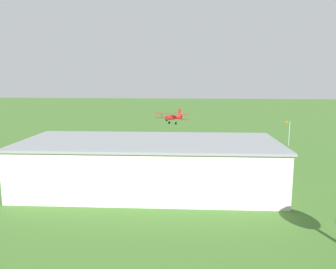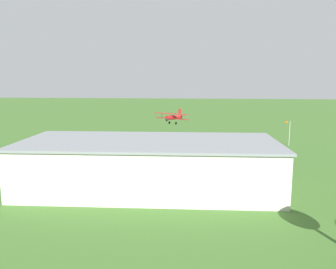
{
  "view_description": "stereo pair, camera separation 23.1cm",
  "coord_description": "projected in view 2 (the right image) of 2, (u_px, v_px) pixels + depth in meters",
  "views": [
    {
      "loc": [
        -10.04,
        87.37,
        16.58
      ],
      "look_at": [
        -4.09,
        15.7,
        4.67
      ],
      "focal_mm": 36.05,
      "sensor_mm": 36.0,
      "label": 1
    },
    {
      "loc": [
        -10.27,
        87.35,
        16.58
      ],
      "look_at": [
        -4.09,
        15.7,
        4.67
      ],
      "focal_mm": 36.05,
      "sensor_mm": 36.0,
      "label": 2
    }
  ],
  "objects": [
    {
      "name": "windsock",
      "position": [
        288.0,
        124.0,
        84.03
      ],
      "size": [
        1.4,
        1.39,
        6.24
      ],
      "color": "silver",
      "rests_on": "ground_plane"
    },
    {
      "name": "ground_plane",
      "position": [
        158.0,
        142.0,
        89.44
      ],
      "size": [
        400.0,
        400.0,
        0.0
      ],
      "primitive_type": "plane",
      "color": "#3D6628"
    },
    {
      "name": "car_green",
      "position": [
        63.0,
        160.0,
        66.21
      ],
      "size": [
        2.09,
        4.52,
        1.67
      ],
      "color": "#1E6B38",
      "rests_on": "ground_plane"
    },
    {
      "name": "person_watching_takeoff",
      "position": [
        247.0,
        160.0,
        65.82
      ],
      "size": [
        0.53,
        0.53,
        1.68
      ],
      "color": "navy",
      "rests_on": "ground_plane"
    },
    {
      "name": "person_at_fence_line",
      "position": [
        272.0,
        168.0,
        60.33
      ],
      "size": [
        0.47,
        0.47,
        1.57
      ],
      "color": "#3F3F47",
      "rests_on": "ground_plane"
    },
    {
      "name": "hangar",
      "position": [
        149.0,
        165.0,
        50.88
      ],
      "size": [
        38.64,
        17.56,
        7.49
      ],
      "color": "beige",
      "rests_on": "ground_plane"
    },
    {
      "name": "person_by_parked_cars",
      "position": [
        110.0,
        154.0,
        71.09
      ],
      "size": [
        0.54,
        0.54,
        1.61
      ],
      "color": "#3F3F47",
      "rests_on": "ground_plane"
    },
    {
      "name": "biplane",
      "position": [
        173.0,
        117.0,
        81.32
      ],
      "size": [
        8.71,
        7.26,
        3.52
      ],
      "color": "#B21E1E"
    },
    {
      "name": "person_near_hangar_door",
      "position": [
        254.0,
        159.0,
        66.65
      ],
      "size": [
        0.48,
        0.48,
        1.65
      ],
      "color": "#72338C",
      "rests_on": "ground_plane"
    },
    {
      "name": "car_silver",
      "position": [
        33.0,
        158.0,
        67.48
      ],
      "size": [
        2.61,
        4.59,
        1.61
      ],
      "color": "#B7B7BC",
      "rests_on": "ground_plane"
    }
  ]
}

